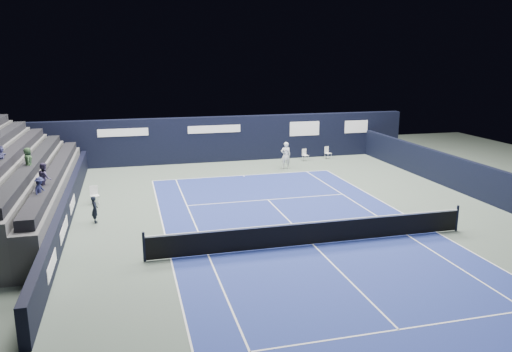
{
  "coord_description": "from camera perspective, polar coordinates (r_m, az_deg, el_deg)",
  "views": [
    {
      "loc": [
        -6.73,
        -17.06,
        7.15
      ],
      "look_at": [
        -0.63,
        6.36,
        1.3
      ],
      "focal_mm": 35.0,
      "sensor_mm": 36.0,
      "label": 1
    }
  ],
  "objects": [
    {
      "name": "tennis_net",
      "position": [
        19.51,
        6.56,
        -6.41
      ],
      "size": [
        12.9,
        0.1,
        1.1
      ],
      "color": "black",
      "rests_on": "ground"
    },
    {
      "name": "folding_chair_back_a",
      "position": [
        35.01,
        5.57,
        2.66
      ],
      "size": [
        0.45,
        0.47,
        0.82
      ],
      "rotation": [
        0.0,
        0.0,
        0.29
      ],
      "color": "silver",
      "rests_on": "ground"
    },
    {
      "name": "side_barrier_left",
      "position": [
        24.11,
        -20.63,
        -3.08
      ],
      "size": [
        0.33,
        22.0,
        1.2
      ],
      "color": "black",
      "rests_on": "ground"
    },
    {
      "name": "folding_chair_back_b",
      "position": [
        35.84,
        8.16,
        2.75
      ],
      "size": [
        0.49,
        0.48,
        0.87
      ],
      "rotation": [
        0.0,
        0.0,
        0.36
      ],
      "color": "white",
      "rests_on": "ground"
    },
    {
      "name": "back_sponsor_wall",
      "position": [
        34.68,
        -3.21,
        4.28
      ],
      "size": [
        26.0,
        0.63,
        3.1
      ],
      "color": "black",
      "rests_on": "ground"
    },
    {
      "name": "tennis_player",
      "position": [
        32.33,
        3.41,
        2.38
      ],
      "size": [
        0.68,
        0.86,
        1.75
      ],
      "color": "white",
      "rests_on": "ground"
    },
    {
      "name": "line_judge",
      "position": [
        22.98,
        -17.94,
        -3.66
      ],
      "size": [
        0.37,
        0.48,
        1.2
      ],
      "primitive_type": "imported",
      "rotation": [
        0.0,
        0.0,
        1.76
      ],
      "color": "black",
      "rests_on": "ground"
    },
    {
      "name": "enclosure_wall_right",
      "position": [
        29.46,
        21.64,
        0.37
      ],
      "size": [
        0.3,
        22.0,
        1.8
      ],
      "primitive_type": "cube",
      "color": "black",
      "rests_on": "ground"
    },
    {
      "name": "ground",
      "position": [
        21.44,
        4.6,
        -5.94
      ],
      "size": [
        48.0,
        48.0,
        0.0
      ],
      "primitive_type": "plane",
      "color": "#4E5D52",
      "rests_on": "ground"
    },
    {
      "name": "court_surface",
      "position": [
        19.68,
        6.52,
        -7.79
      ],
      "size": [
        10.97,
        23.77,
        0.01
      ],
      "primitive_type": "cube",
      "color": "navy",
      "rests_on": "ground"
    },
    {
      "name": "line_judge_chair",
      "position": [
        25.95,
        -17.99,
        -1.92
      ],
      "size": [
        0.47,
        0.46,
        0.89
      ],
      "rotation": [
        0.0,
        0.0,
        0.24
      ],
      "color": "white",
      "rests_on": "ground"
    },
    {
      "name": "court_markings",
      "position": [
        19.68,
        6.52,
        -7.78
      ],
      "size": [
        11.03,
        23.83,
        0.0
      ],
      "color": "white",
      "rests_on": "court_surface"
    }
  ]
}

